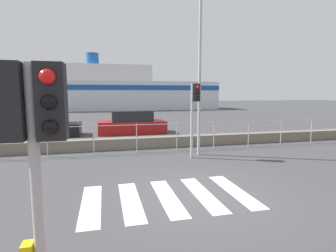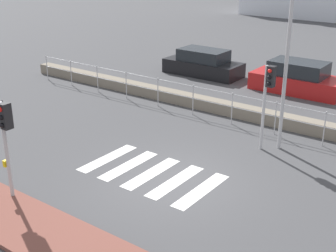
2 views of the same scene
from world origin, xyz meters
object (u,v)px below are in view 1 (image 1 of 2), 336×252
at_px(traffic_light_far, 195,104).
at_px(ferry_boat, 113,91).
at_px(traffic_light_near, 33,132).
at_px(streetlamp, 201,57).
at_px(parked_car_black, 44,127).
at_px(parked_car_red, 132,124).

height_order(traffic_light_far, ferry_boat, ferry_boat).
xyz_separation_m(traffic_light_near, streetlamp, (4.38, 7.36, 1.77)).
bearing_deg(parked_car_black, streetlamp, -42.95).
xyz_separation_m(traffic_light_near, parked_car_red, (2.33, 14.11, -1.56)).
bearing_deg(traffic_light_far, streetlamp, 39.43).
distance_m(ferry_boat, parked_car_red, 25.22).
distance_m(streetlamp, parked_car_red, 7.80).
relative_size(traffic_light_near, parked_car_black, 0.67).
relative_size(traffic_light_far, ferry_boat, 0.09).
xyz_separation_m(traffic_light_far, parked_car_red, (-1.69, 7.04, -1.51)).
relative_size(streetlamp, parked_car_red, 1.53).
bearing_deg(streetlamp, traffic_light_near, -120.75).
bearing_deg(traffic_light_near, parked_car_red, 80.62).
relative_size(streetlamp, ferry_boat, 0.21).
relative_size(ferry_boat, parked_car_red, 7.30).
height_order(ferry_boat, parked_car_black, ferry_boat).
bearing_deg(traffic_light_far, parked_car_black, 134.40).
height_order(streetlamp, parked_car_red, streetlamp).
relative_size(ferry_boat, parked_car_black, 7.40).
bearing_deg(parked_car_red, streetlamp, -73.14).
xyz_separation_m(streetlamp, parked_car_black, (-7.25, 6.75, -3.37)).
distance_m(traffic_light_far, ferry_boat, 32.23).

